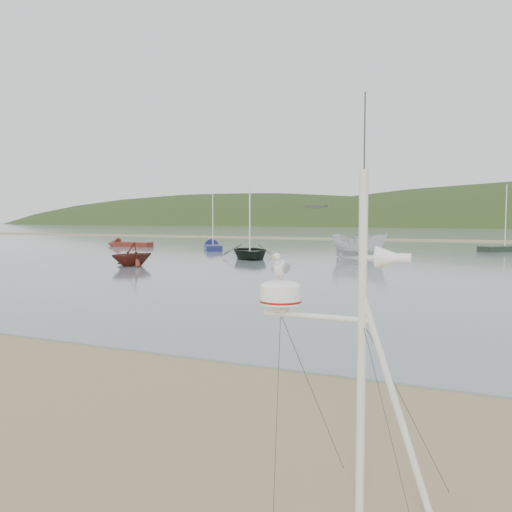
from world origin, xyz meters
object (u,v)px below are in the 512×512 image
at_px(mast_rig, 355,418).
at_px(boat_red, 132,243).
at_px(dinghy_red_far, 123,244).
at_px(sailboat_blue_near, 212,247).
at_px(boat_dark, 250,223).
at_px(boat_white, 359,225).

height_order(mast_rig, boat_red, mast_rig).
bearing_deg(boat_red, dinghy_red_far, 150.21).
distance_m(boat_red, dinghy_red_far, 24.47).
height_order(sailboat_blue_near, dinghy_red_far, sailboat_blue_near).
bearing_deg(boat_dark, boat_white, -3.80).
distance_m(mast_rig, dinghy_red_far, 54.44).
bearing_deg(mast_rig, boat_dark, 117.24).
distance_m(boat_dark, dinghy_red_far, 22.24).
relative_size(boat_red, dinghy_red_far, 0.52).
distance_m(mast_rig, boat_red, 30.01).
relative_size(boat_red, boat_white, 0.57).
height_order(mast_rig, sailboat_blue_near, sailboat_blue_near).
xyz_separation_m(boat_dark, boat_white, (7.27, 3.96, -0.14)).
distance_m(boat_dark, sailboat_blue_near, 12.96).
bearing_deg(mast_rig, sailboat_blue_near, 121.25).
height_order(boat_white, dinghy_red_far, boat_white).
height_order(boat_dark, boat_white, boat_dark).
height_order(mast_rig, dinghy_red_far, mast_rig).
distance_m(mast_rig, boat_dark, 35.00).
xyz_separation_m(boat_red, boat_white, (11.33, 12.73, 1.08)).
bearing_deg(sailboat_blue_near, boat_white, -19.01).
xyz_separation_m(mast_rig, boat_dark, (-16.00, 31.08, 1.65)).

